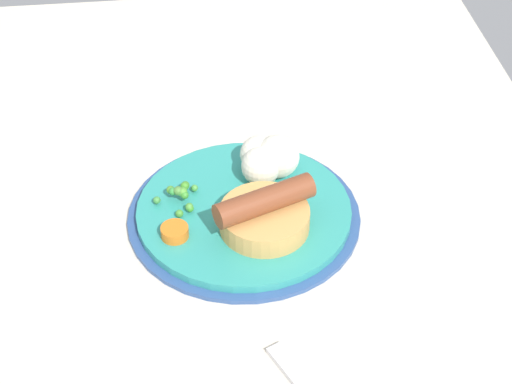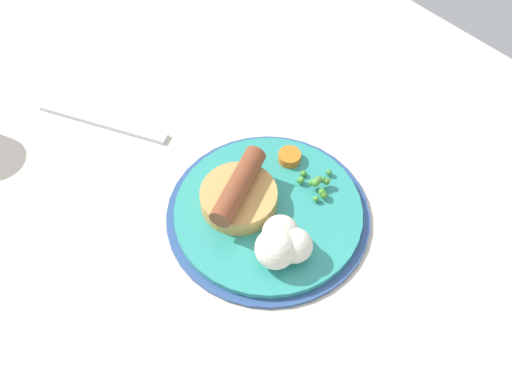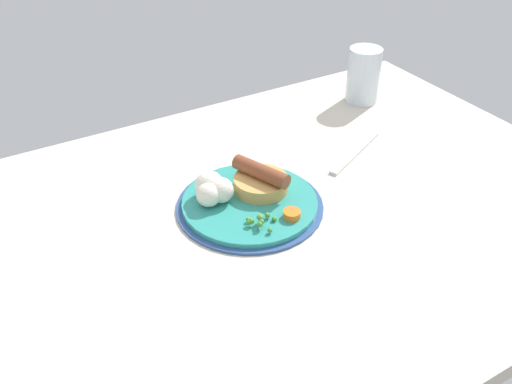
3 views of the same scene
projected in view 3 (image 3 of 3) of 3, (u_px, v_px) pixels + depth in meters
dining_table at (290, 214)px, 94.92cm from camera, size 110.00×80.00×3.00cm
dinner_plate at (250, 204)px, 93.73cm from camera, size 24.25×24.25×1.40cm
sausage_pudding at (261, 180)px, 94.73cm from camera, size 9.08×10.58×4.88cm
pea_pile at (261, 220)px, 87.40cm from camera, size 4.86×4.76×1.94cm
cauliflower_floret at (213, 189)px, 92.03cm from camera, size 6.32×6.38×4.73cm
carrot_slice_0 at (292, 214)px, 89.20cm from camera, size 3.14×3.14×1.18cm
fork at (355, 152)px, 107.77cm from camera, size 16.96×9.14×0.60cm
drinking_glass at (363, 75)px, 122.88cm from camera, size 7.05×7.05×11.98cm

